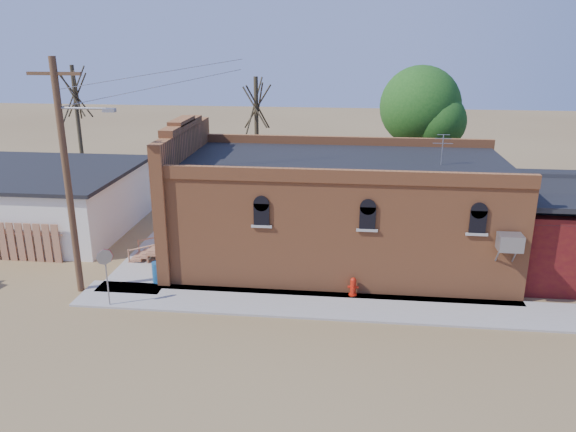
# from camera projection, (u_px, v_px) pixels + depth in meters

# --- Properties ---
(ground) EXTENTS (120.00, 120.00, 0.00)m
(ground) POSITION_uv_depth(u_px,v_px,m) (282.00, 316.00, 20.35)
(ground) COLOR brown
(ground) RESTS_ON ground
(sidewalk_south) EXTENTS (19.00, 2.20, 0.08)m
(sidewalk_south) POSITION_uv_depth(u_px,v_px,m) (324.00, 305.00, 21.03)
(sidewalk_south) COLOR #9E9991
(sidewalk_south) RESTS_ON ground
(sidewalk_west) EXTENTS (2.60, 10.00, 0.08)m
(sidewalk_west) POSITION_uv_depth(u_px,v_px,m) (166.00, 248.00, 26.67)
(sidewalk_west) COLOR #9E9991
(sidewalk_west) RESTS_ON ground
(brick_bar) EXTENTS (16.40, 7.97, 6.30)m
(brick_bar) POSITION_uv_depth(u_px,v_px,m) (334.00, 210.00, 24.64)
(brick_bar) COLOR #BC6839
(brick_bar) RESTS_ON ground
(red_shed) EXTENTS (5.40, 6.40, 4.30)m
(red_shed) POSITION_uv_depth(u_px,v_px,m) (568.00, 220.00, 23.62)
(red_shed) COLOR #520E14
(red_shed) RESTS_ON ground
(wood_fence) EXTENTS (5.20, 0.10, 1.80)m
(wood_fence) POSITION_uv_depth(u_px,v_px,m) (7.00, 242.00, 25.01)
(wood_fence) COLOR #8D593F
(wood_fence) RESTS_ON ground
(utility_pole) EXTENTS (3.12, 0.26, 9.00)m
(utility_pole) POSITION_uv_depth(u_px,v_px,m) (68.00, 174.00, 20.86)
(utility_pole) COLOR #4D311F
(utility_pole) RESTS_ON ground
(tree_bare_near) EXTENTS (2.80, 2.80, 7.65)m
(tree_bare_near) POSITION_uv_depth(u_px,v_px,m) (256.00, 105.00, 31.09)
(tree_bare_near) COLOR #453B27
(tree_bare_near) RESTS_ON ground
(tree_bare_far) EXTENTS (2.80, 2.80, 8.16)m
(tree_bare_far) POSITION_uv_depth(u_px,v_px,m) (75.00, 93.00, 33.08)
(tree_bare_far) COLOR #453B27
(tree_bare_far) RESTS_ON ground
(tree_leafy) EXTENTS (4.40, 4.40, 8.15)m
(tree_leafy) POSITION_uv_depth(u_px,v_px,m) (420.00, 107.00, 30.62)
(tree_leafy) COLOR #453B27
(tree_leafy) RESTS_ON ground
(fire_hydrant) EXTENTS (0.42, 0.39, 0.74)m
(fire_hydrant) POSITION_uv_depth(u_px,v_px,m) (353.00, 287.00, 21.64)
(fire_hydrant) COLOR #B5190A
(fire_hydrant) RESTS_ON sidewalk_south
(stop_sign) EXTENTS (0.49, 0.44, 2.22)m
(stop_sign) POSITION_uv_depth(u_px,v_px,m) (105.00, 262.00, 20.48)
(stop_sign) COLOR gray
(stop_sign) RESTS_ON sidewalk_south
(trash_barrel) EXTENTS (0.62, 0.62, 0.85)m
(trash_barrel) POSITION_uv_depth(u_px,v_px,m) (159.00, 272.00, 22.83)
(trash_barrel) COLOR navy
(trash_barrel) RESTS_ON sidewalk_west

